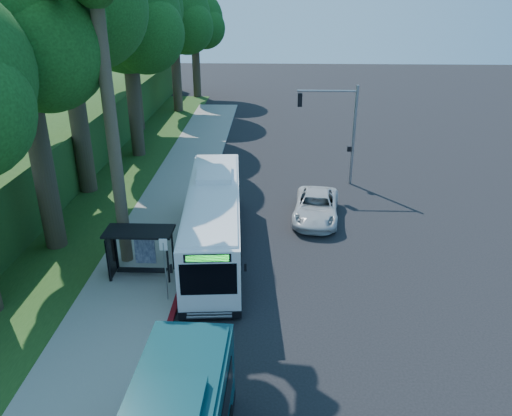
{
  "coord_description": "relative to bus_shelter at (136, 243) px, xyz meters",
  "views": [
    {
      "loc": [
        -0.76,
        -23.66,
        13.05
      ],
      "look_at": [
        -1.64,
        1.0,
        2.0
      ],
      "focal_mm": 35.0,
      "sensor_mm": 36.0,
      "label": 1
    }
  ],
  "objects": [
    {
      "name": "bus_shelter",
      "position": [
        0.0,
        0.0,
        0.0
      ],
      "size": [
        3.2,
        1.51,
        2.55
      ],
      "color": "black",
      "rests_on": "ground"
    },
    {
      "name": "grass_verge",
      "position": [
        -5.74,
        7.86,
        -1.78
      ],
      "size": [
        8.0,
        70.0,
        0.06
      ],
      "primitive_type": "cube",
      "color": "#234719",
      "rests_on": "ground"
    },
    {
      "name": "sidewalk",
      "position": [
        -0.04,
        2.86,
        -1.75
      ],
      "size": [
        4.5,
        70.0,
        0.12
      ],
      "primitive_type": "cube",
      "color": "gray",
      "rests_on": "ground"
    },
    {
      "name": "red_curb",
      "position": [
        2.26,
        -1.14,
        -1.74
      ],
      "size": [
        0.25,
        30.0,
        0.13
      ],
      "primitive_type": "cube",
      "color": "maroon",
      "rests_on": "ground"
    },
    {
      "name": "ground",
      "position": [
        7.26,
        2.86,
        -1.81
      ],
      "size": [
        140.0,
        140.0,
        0.0
      ],
      "primitive_type": "plane",
      "color": "black",
      "rests_on": "ground"
    },
    {
      "name": "stop_sign_pole",
      "position": [
        1.86,
        -2.14,
        0.28
      ],
      "size": [
        0.35,
        0.06,
        3.17
      ],
      "color": "gray",
      "rests_on": "ground"
    },
    {
      "name": "tree_4",
      "position": [
        -4.14,
        34.84,
        7.92
      ],
      "size": [
        8.4,
        8.0,
        14.14
      ],
      "color": "#382B1E",
      "rests_on": "ground"
    },
    {
      "name": "tree_0",
      "position": [
        -5.14,
        2.84,
        9.4
      ],
      "size": [
        8.4,
        8.0,
        15.7
      ],
      "color": "#382B1E",
      "rests_on": "ground"
    },
    {
      "name": "tree_5",
      "position": [
        -3.16,
        42.84,
        7.16
      ],
      "size": [
        7.35,
        7.0,
        12.86
      ],
      "color": "#382B1E",
      "rests_on": "ground"
    },
    {
      "name": "traffic_signal_pole",
      "position": [
        11.04,
        12.86,
        2.62
      ],
      "size": [
        4.1,
        0.3,
        7.0
      ],
      "color": "gray",
      "rests_on": "ground"
    },
    {
      "name": "pickup",
      "position": [
        9.16,
        6.88,
        -1.03
      ],
      "size": [
        3.26,
        5.9,
        1.56
      ],
      "primitive_type": "imported",
      "rotation": [
        0.0,
        0.0,
        -0.12
      ],
      "color": "silver",
      "rests_on": "ground"
    },
    {
      "name": "palm_tree",
      "position": [
        -0.94,
        1.36,
        10.57
      ],
      "size": [
        4.2,
        4.2,
        14.4
      ],
      "color": "#4C3F2D",
      "rests_on": "ground"
    },
    {
      "name": "tree_2",
      "position": [
        -4.64,
        18.84,
        8.67
      ],
      "size": [
        8.82,
        8.4,
        15.12
      ],
      "color": "#382B1E",
      "rests_on": "ground"
    },
    {
      "name": "white_bus",
      "position": [
        3.45,
        2.83,
        0.03
      ],
      "size": [
        3.65,
        12.76,
        3.75
      ],
      "rotation": [
        0.0,
        0.0,
        0.08
      ],
      "color": "white",
      "rests_on": "ground"
    }
  ]
}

